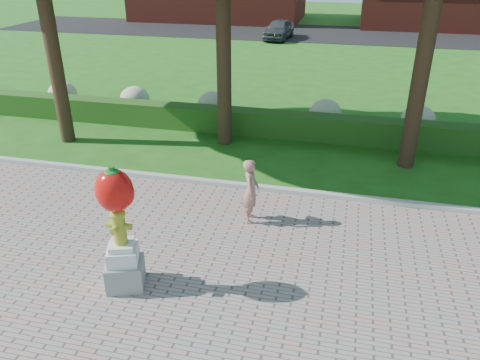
% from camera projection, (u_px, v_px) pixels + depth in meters
% --- Properties ---
extents(ground, '(100.00, 100.00, 0.00)m').
position_uv_depth(ground, '(243.00, 260.00, 9.38)').
color(ground, '#235816').
rests_on(ground, ground).
extents(curb, '(40.00, 0.18, 0.15)m').
position_uv_depth(curb, '(270.00, 189.00, 11.96)').
color(curb, '#ADADA5').
rests_on(curb, ground).
extents(lawn_hedge, '(24.00, 0.70, 0.80)m').
position_uv_depth(lawn_hedge, '(292.00, 125.00, 15.29)').
color(lawn_hedge, '#1E4D16').
rests_on(lawn_hedge, ground).
extents(hydrangea_row, '(20.10, 1.10, 0.99)m').
position_uv_depth(hydrangea_row, '(313.00, 113.00, 15.98)').
color(hydrangea_row, '#A8AF85').
rests_on(hydrangea_row, ground).
extents(street, '(50.00, 8.00, 0.02)m').
position_uv_depth(street, '(331.00, 34.00, 33.74)').
color(street, black).
rests_on(street, ground).
extents(hydrant_sculpture, '(0.83, 0.83, 2.40)m').
position_uv_depth(hydrant_sculpture, '(119.00, 226.00, 8.07)').
color(hydrant_sculpture, gray).
rests_on(hydrant_sculpture, walkway).
extents(woman, '(0.42, 0.58, 1.49)m').
position_uv_depth(woman, '(251.00, 191.00, 10.35)').
color(woman, '#A46D5D').
rests_on(woman, walkway).
extents(parked_car, '(1.84, 3.89, 1.29)m').
position_uv_depth(parked_car, '(279.00, 29.00, 31.54)').
color(parked_car, '#414448').
rests_on(parked_car, street).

